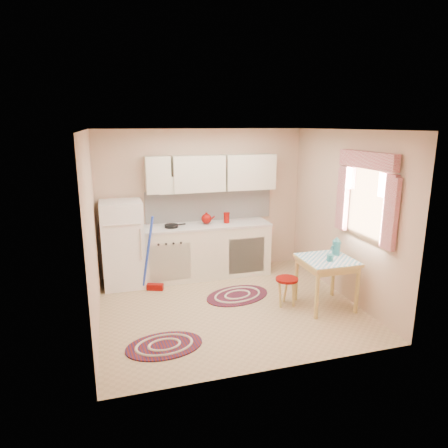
{
  "coord_description": "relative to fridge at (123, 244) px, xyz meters",
  "views": [
    {
      "loc": [
        -1.55,
        -5.09,
        2.57
      ],
      "look_at": [
        -0.0,
        0.25,
        1.18
      ],
      "focal_mm": 32.0,
      "sensor_mm": 36.0,
      "label": 1
    }
  ],
  "objects": [
    {
      "name": "coffee_pot",
      "position": [
        2.95,
        -1.5,
        0.16
      ],
      "size": [
        0.17,
        0.15,
        0.29
      ],
      "primitive_type": null,
      "rotation": [
        0.0,
        0.0,
        0.23
      ],
      "color": "#28747C",
      "rests_on": "table"
    },
    {
      "name": "rug_center",
      "position": [
        1.64,
        -0.93,
        -0.69
      ],
      "size": [
        1.18,
        0.94,
        0.02
      ],
      "primitive_type": null,
      "rotation": [
        0.0,
        0.0,
        0.28
      ],
      "color": "maroon",
      "rests_on": "ground"
    },
    {
      "name": "broom",
      "position": [
        0.45,
        -0.35,
        -0.1
      ],
      "size": [
        0.3,
        0.21,
        1.2
      ],
      "primitive_type": null,
      "rotation": [
        0.0,
        0.0,
        -0.35
      ],
      "color": "blue",
      "rests_on": "ground"
    },
    {
      "name": "rug_left",
      "position": [
        0.35,
        -2.06,
        -0.69
      ],
      "size": [
        0.97,
        0.68,
        0.02
      ],
      "primitive_type": null,
      "rotation": [
        0.0,
        0.0,
        0.08
      ],
      "color": "maroon",
      "rests_on": "ground"
    },
    {
      "name": "fridge",
      "position": [
        0.0,
        0.0,
        0.0
      ],
      "size": [
        0.65,
        0.6,
        1.4
      ],
      "primitive_type": "cube",
      "color": "white",
      "rests_on": "ground"
    },
    {
      "name": "mug",
      "position": [
        2.72,
        -1.72,
        0.07
      ],
      "size": [
        0.09,
        0.09,
        0.1
      ],
      "primitive_type": "cylinder",
      "rotation": [
        0.0,
        0.0,
        0.06
      ],
      "color": "#28747C",
      "rests_on": "table"
    },
    {
      "name": "countertop",
      "position": [
        1.35,
        0.05,
        0.2
      ],
      "size": [
        2.27,
        0.62,
        0.04
      ],
      "primitive_type": "cube",
      "color": "beige",
      "rests_on": "base_cabinets"
    },
    {
      "name": "base_cabinets",
      "position": [
        1.35,
        0.05,
        -0.26
      ],
      "size": [
        2.25,
        0.6,
        0.88
      ],
      "primitive_type": "cube",
      "color": "beige",
      "rests_on": "ground"
    },
    {
      "name": "red_canister",
      "position": [
        1.75,
        0.05,
        0.3
      ],
      "size": [
        0.12,
        0.12,
        0.16
      ],
      "primitive_type": "cylinder",
      "rotation": [
        0.0,
        0.0,
        0.28
      ],
      "color": "#7D0804",
      "rests_on": "countertop"
    },
    {
      "name": "frying_pan",
      "position": [
        0.79,
        0.0,
        0.24
      ],
      "size": [
        0.27,
        0.27,
        0.05
      ],
      "primitive_type": "cylinder",
      "rotation": [
        0.0,
        0.0,
        0.24
      ],
      "color": "black",
      "rests_on": "countertop"
    },
    {
      "name": "stool",
      "position": [
        2.22,
        -1.44,
        -0.49
      ],
      "size": [
        0.42,
        0.42,
        0.42
      ],
      "primitive_type": "cylinder",
      "rotation": [
        0.0,
        0.0,
        -0.36
      ],
      "color": "#7D0804",
      "rests_on": "ground"
    },
    {
      "name": "room_shell",
      "position": [
        1.56,
        -1.01,
        0.9
      ],
      "size": [
        3.64,
        3.6,
        2.52
      ],
      "color": "tan",
      "rests_on": "ground"
    },
    {
      "name": "table",
      "position": [
        2.74,
        -1.62,
        -0.34
      ],
      "size": [
        0.72,
        0.72,
        0.72
      ],
      "primitive_type": "cube",
      "color": "#D8BD6C",
      "rests_on": "ground"
    },
    {
      "name": "red_kettle",
      "position": [
        1.39,
        0.05,
        0.32
      ],
      "size": [
        0.22,
        0.2,
        0.19
      ],
      "primitive_type": null,
      "rotation": [
        0.0,
        0.0,
        0.14
      ],
      "color": "#7D0804",
      "rests_on": "countertop"
    }
  ]
}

